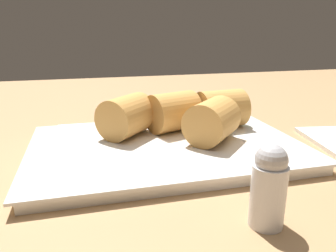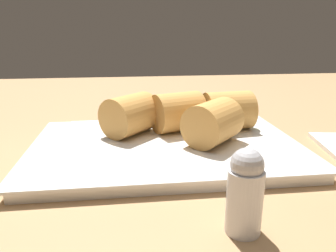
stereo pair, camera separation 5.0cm
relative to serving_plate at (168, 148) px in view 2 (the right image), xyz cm
name	(u,v)px [view 2 (the right image)]	position (x,y,z in cm)	size (l,w,h in cm)	color
table_surface	(168,166)	(0.29, 1.81, -1.76)	(180.00, 140.00, 2.00)	#A87F54
serving_plate	(168,148)	(0.00, 0.00, 0.00)	(33.37, 22.48, 1.50)	white
roll_front_left	(180,112)	(-2.37, -4.88, 3.44)	(8.06, 7.27, 5.40)	#D19347
roll_front_right	(215,122)	(-5.77, 0.72, 3.44)	(8.44, 8.46, 5.40)	#D19347
roll_back_left	(231,110)	(-9.55, -4.65, 3.44)	(7.77, 6.14, 5.40)	#D19347
roll_back_right	(132,114)	(4.33, -4.29, 3.44)	(8.43, 8.46, 5.40)	#D19347
spoon	(154,118)	(0.62, -14.94, -0.19)	(17.21, 2.88, 1.28)	silver
salt_shaker	(245,191)	(-3.77, 17.25, 2.73)	(2.83, 2.83, 6.99)	silver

